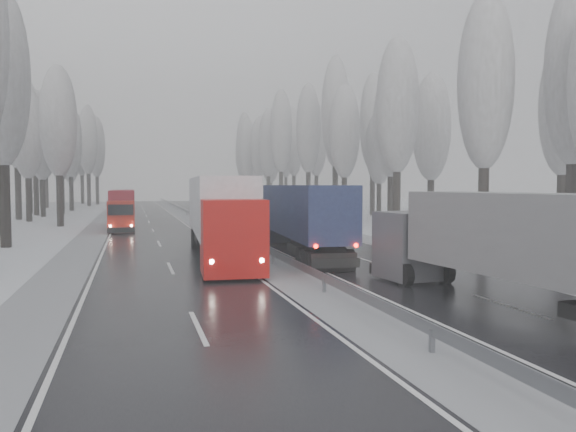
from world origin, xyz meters
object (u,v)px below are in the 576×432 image
truck_blue_box (299,214)px  truck_red_red (122,206)px  truck_cream_box (292,210)px  truck_red_white (220,211)px  truck_grey_tarp (530,244)px  box_truck_distant (208,201)px

truck_blue_box → truck_red_red: (-10.39, 24.65, -0.29)m
truck_cream_box → truck_red_red: truck_cream_box is taller
truck_red_white → truck_grey_tarp: bearing=-61.7°
truck_blue_box → truck_red_white: bearing=-171.0°
truck_grey_tarp → box_truck_distant: (-0.16, 77.02, -0.72)m
truck_red_red → truck_red_white: bearing=-77.2°
truck_blue_box → truck_red_red: truck_blue_box is taller
truck_blue_box → box_truck_distant: truck_blue_box is taller
truck_cream_box → truck_red_white: (-6.91, -9.37, 0.40)m
box_truck_distant → truck_red_white: 61.22m
truck_red_red → truck_grey_tarp: bearing=-72.4°
truck_red_white → truck_red_red: truck_red_white is taller
box_truck_distant → truck_grey_tarp: bearing=-90.6°
truck_grey_tarp → truck_blue_box: bearing=93.4°
truck_blue_box → truck_cream_box: 9.21m
truck_grey_tarp → truck_red_red: bearing=101.8°
truck_cream_box → truck_grey_tarp: bearing=-86.4°
truck_cream_box → truck_red_white: 11.65m
truck_red_white → truck_cream_box: bearing=57.3°
truck_grey_tarp → truck_blue_box: truck_blue_box is taller
truck_grey_tarp → truck_red_white: bearing=108.8°
truck_blue_box → box_truck_distant: (2.49, 60.37, -0.86)m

